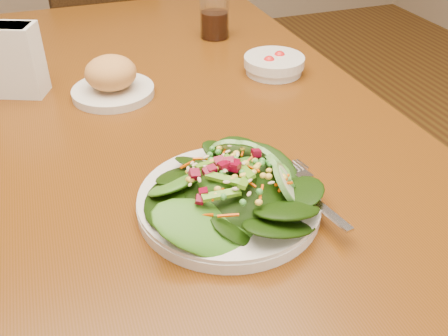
{
  "coord_description": "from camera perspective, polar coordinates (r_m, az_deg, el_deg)",
  "views": [
    {
      "loc": [
        -0.14,
        -0.84,
        1.2
      ],
      "look_at": [
        0.05,
        -0.31,
        0.8
      ],
      "focal_mm": 40.0,
      "sensor_mm": 36.0,
      "label": 1
    }
  ],
  "objects": [
    {
      "name": "dining_table",
      "position": [
        1.01,
        -8.74,
        1.64
      ],
      "size": [
        0.9,
        1.4,
        0.75
      ],
      "color": "#5D2C10",
      "rests_on": "ground_plane"
    },
    {
      "name": "bread_plate",
      "position": [
        1.01,
        -12.71,
        9.78
      ],
      "size": [
        0.16,
        0.16,
        0.08
      ],
      "color": "silver",
      "rests_on": "dining_table"
    },
    {
      "name": "tomato_bowl",
      "position": [
        1.1,
        5.73,
        11.71
      ],
      "size": [
        0.13,
        0.13,
        0.04
      ],
      "color": "silver",
      "rests_on": "dining_table"
    },
    {
      "name": "napkin_holder",
      "position": [
        1.06,
        -23.09,
        11.46
      ],
      "size": [
        0.12,
        0.1,
        0.14
      ],
      "rotation": [
        0.0,
        0.0,
        -0.41
      ],
      "color": "white",
      "rests_on": "dining_table"
    },
    {
      "name": "drinking_glass",
      "position": [
        1.28,
        -1.09,
        17.02
      ],
      "size": [
        0.07,
        0.07,
        0.13
      ],
      "color": "silver",
      "rests_on": "dining_table"
    },
    {
      "name": "chair_far",
      "position": [
        2.0,
        -13.65,
        12.12
      ],
      "size": [
        0.49,
        0.49,
        0.87
      ],
      "rotation": [
        0.0,
        0.0,
        3.4
      ],
      "color": "#392411",
      "rests_on": "ground_plane"
    },
    {
      "name": "salad_plate",
      "position": [
        0.69,
        1.28,
        -2.64
      ],
      "size": [
        0.26,
        0.26,
        0.07
      ],
      "rotation": [
        0.0,
        0.0,
        -0.16
      ],
      "color": "silver",
      "rests_on": "dining_table"
    }
  ]
}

